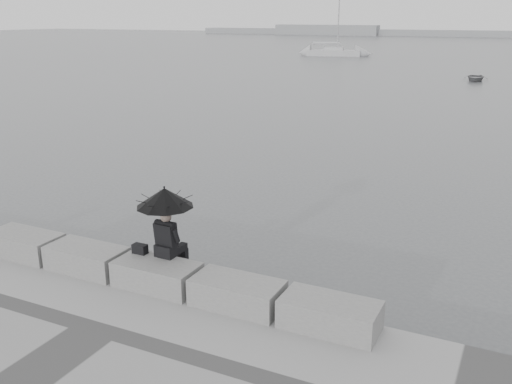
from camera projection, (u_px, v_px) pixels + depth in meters
The scene contains 11 objects.
ground at pixel (172, 300), 11.29m from camera, with size 360.00×360.00×0.00m, color #4B4E51.
stone_block_far_left at pixel (25, 244), 12.10m from camera, with size 1.60×0.80×0.50m, color slate.
stone_block_left at pixel (87, 259), 11.39m from camera, with size 1.60×0.80×0.50m, color slate.
stone_block_centre at pixel (157, 275), 10.68m from camera, with size 1.60×0.80×0.50m, color slate.
stone_block_right at pixel (237, 293), 9.97m from camera, with size 1.60×0.80×0.50m, color slate.
stone_block_far_right at pixel (330, 315), 9.25m from camera, with size 1.60×0.80×0.50m, color slate.
seated_person at pixel (165, 207), 10.62m from camera, with size 1.09×1.09×1.39m.
bag at pixel (140, 249), 11.00m from camera, with size 0.28×0.16×0.18m, color black.
distant_landmass at pixel (483, 34), 147.06m from camera, with size 180.00×8.00×2.80m.
sailboat_left at pixel (334, 52), 78.95m from camera, with size 7.63×3.90×12.90m.
dinghy at pixel (475, 78), 49.01m from camera, with size 3.08×1.30×0.52m, color gray.
Camera 1 is at (5.93, -8.39, 5.40)m, focal length 40.00 mm.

